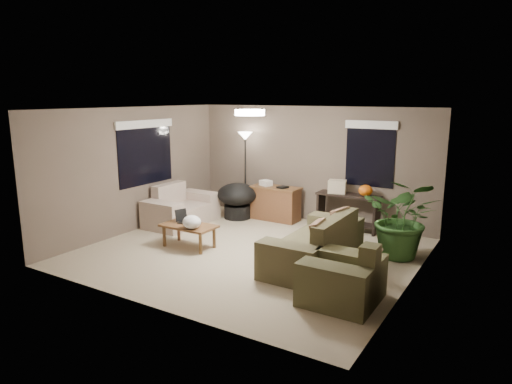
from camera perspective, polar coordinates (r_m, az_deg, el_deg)
The scene contains 20 objects.
room_shell at distance 7.84m, azimuth -0.76°, elevation 1.17°, with size 5.50×5.50×5.50m.
main_sofa at distance 7.56m, azimuth 7.57°, elevation -6.85°, with size 0.95×2.20×0.85m.
throw_pillows at distance 7.35m, azimuth 9.46°, elevation -4.53°, with size 0.30×1.38×0.47m.
loveseat at distance 9.97m, azimuth -9.43°, elevation -2.24°, with size 0.90×1.60×0.85m.
armchair at distance 6.32m, azimuth 10.82°, elevation -10.78°, with size 0.95×1.00×0.85m.
coffee_table at distance 8.39m, azimuth -8.40°, elevation -4.49°, with size 1.00×0.55×0.42m.
laptop at distance 8.54m, azimuth -8.87°, elevation -3.37°, with size 0.42×0.30×0.24m.
plastic_bag at distance 8.11m, azimuth -8.03°, elevation -3.74°, with size 0.34×0.31×0.24m, color white.
desk at distance 10.12m, azimuth 2.46°, elevation -1.41°, with size 1.10×0.50×0.75m.
desk_papers at distance 10.10m, azimuth 1.67°, elevation 1.02°, with size 0.72×0.32×0.12m.
console_table at distance 9.54m, azimuth 11.42°, elevation -2.11°, with size 1.30×0.40×0.75m.
pumpkin at distance 9.33m, azimuth 13.54°, elevation 0.18°, with size 0.28×0.28×0.23m, color orange.
cardboard_box at distance 9.52m, azimuth 10.12°, elevation 0.67°, with size 0.35×0.27×0.27m, color beige.
papasan_chair at distance 10.25m, azimuth -2.35°, elevation -0.74°, with size 0.90×0.90×0.80m.
floor_lamp at distance 10.40m, azimuth -1.36°, elevation 5.78°, with size 0.32×0.32×1.91m.
ceiling_fixture at distance 7.70m, azimuth -0.79°, elevation 9.90°, with size 0.50×0.50×0.10m, color white.
houseplant at distance 8.12m, azimuth 17.91°, elevation -4.17°, with size 1.25×1.39×1.08m, color #2D5923.
cat_scratching_post at distance 7.07m, azimuth 14.39°, elevation -9.15°, with size 0.32×0.32×0.50m.
window_left at distance 9.69m, azimuth -13.65°, elevation 6.11°, with size 0.05×1.56×1.33m.
window_back at distance 9.47m, azimuth 14.12°, elevation 5.97°, with size 1.06×0.05×1.33m.
Camera 1 is at (4.10, -6.52, 2.72)m, focal length 32.00 mm.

